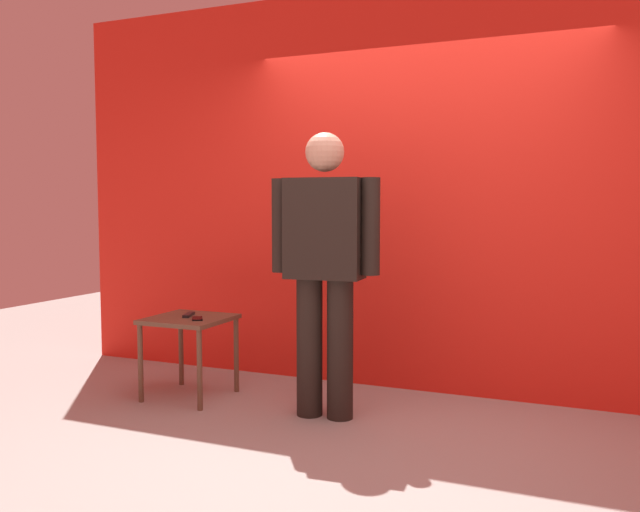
# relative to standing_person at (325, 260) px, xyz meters

# --- Properties ---
(ground_plane) EXTENTS (12.00, 12.00, 0.00)m
(ground_plane) POSITION_rel_standing_person_xyz_m (0.41, -0.42, -1.02)
(ground_plane) COLOR #9E9991
(back_wall_red) EXTENTS (5.88, 0.12, 2.95)m
(back_wall_red) POSITION_rel_standing_person_xyz_m (0.41, 0.88, 0.46)
(back_wall_red) COLOR red
(back_wall_red) RESTS_ON ground_plane
(standing_person) EXTENTS (0.72, 0.28, 1.82)m
(standing_person) POSITION_rel_standing_person_xyz_m (0.00, 0.00, 0.00)
(standing_person) COLOR black
(standing_person) RESTS_ON ground_plane
(side_table) EXTENTS (0.54, 0.54, 0.57)m
(side_table) POSITION_rel_standing_person_xyz_m (-1.05, 0.03, -0.53)
(side_table) COLOR brown
(side_table) RESTS_ON ground_plane
(cell_phone) EXTENTS (0.14, 0.16, 0.01)m
(cell_phone) POSITION_rel_standing_person_xyz_m (-0.95, -0.02, -0.44)
(cell_phone) COLOR black
(cell_phone) RESTS_ON side_table
(tv_remote) EXTENTS (0.09, 0.18, 0.02)m
(tv_remote) POSITION_rel_standing_person_xyz_m (-1.08, 0.06, -0.43)
(tv_remote) COLOR black
(tv_remote) RESTS_ON side_table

